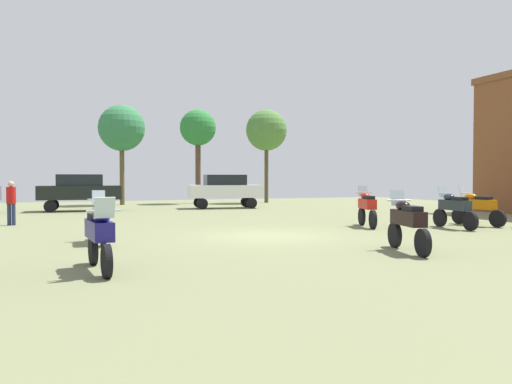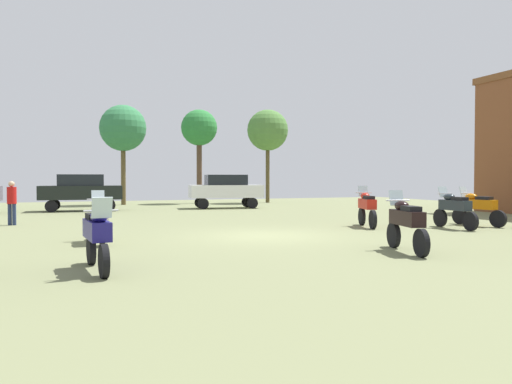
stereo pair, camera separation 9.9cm
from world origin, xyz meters
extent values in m
cube|color=#737951|center=(0.00, 0.00, 0.01)|extent=(44.00, 52.00, 0.02)
cylinder|color=black|center=(8.54, 0.97, 0.34)|extent=(0.23, 0.64, 0.63)
cylinder|color=black|center=(8.83, -0.61, 0.34)|extent=(0.23, 0.64, 0.63)
cube|color=#CE6E0B|center=(8.69, 0.18, 0.83)|extent=(0.60, 1.40, 0.36)
ellipsoid|color=#CE6E0B|center=(8.63, 0.48, 1.11)|extent=(0.40, 0.53, 0.24)
cube|color=black|center=(8.73, -0.06, 1.07)|extent=(0.40, 0.61, 0.12)
cube|color=silver|center=(8.57, 0.81, 1.29)|extent=(0.38, 0.21, 0.39)
cylinder|color=#B7B7BC|center=(8.59, 0.71, 1.23)|extent=(0.62, 0.15, 0.04)
cylinder|color=black|center=(2.10, -3.61, 0.35)|extent=(0.27, 0.66, 0.65)
cylinder|color=black|center=(1.73, -5.13, 0.35)|extent=(0.27, 0.66, 0.65)
cube|color=black|center=(1.92, -4.37, 0.85)|extent=(0.66, 1.38, 0.36)
ellipsoid|color=black|center=(1.99, -4.08, 1.13)|extent=(0.42, 0.54, 0.24)
cube|color=black|center=(1.86, -4.60, 1.09)|extent=(0.42, 0.61, 0.12)
cube|color=silver|center=(2.07, -3.75, 1.31)|extent=(0.39, 0.23, 0.39)
cylinder|color=#B7B7BC|center=(2.04, -3.85, 1.25)|extent=(0.61, 0.18, 0.04)
cylinder|color=black|center=(-5.15, -5.03, 0.33)|extent=(0.18, 0.63, 0.62)
cylinder|color=black|center=(-5.30, -3.48, 0.33)|extent=(0.18, 0.63, 0.62)
cube|color=navy|center=(-5.23, -4.25, 0.82)|extent=(0.49, 1.35, 0.36)
ellipsoid|color=navy|center=(-5.20, -4.55, 1.10)|extent=(0.37, 0.51, 0.24)
cube|color=black|center=(-5.25, -4.02, 1.06)|extent=(0.35, 0.59, 0.12)
cube|color=silver|center=(-5.16, -4.88, 1.28)|extent=(0.37, 0.19, 0.39)
cylinder|color=#B7B7BC|center=(-5.17, -4.78, 1.22)|extent=(0.62, 0.10, 0.04)
cylinder|color=black|center=(-4.95, 0.87, 0.33)|extent=(0.13, 0.61, 0.61)
cylinder|color=black|center=(-4.92, -0.69, 0.33)|extent=(0.13, 0.61, 0.61)
cube|color=silver|center=(-4.94, 0.09, 0.81)|extent=(0.38, 1.33, 0.36)
ellipsoid|color=silver|center=(-4.94, 0.38, 1.09)|extent=(0.33, 0.49, 0.24)
cube|color=black|center=(-4.93, -0.15, 1.05)|extent=(0.31, 0.56, 0.12)
cube|color=silver|center=(-4.95, 0.72, 1.27)|extent=(0.36, 0.16, 0.39)
cylinder|color=#B7B7BC|center=(-4.94, 0.62, 1.21)|extent=(0.62, 0.05, 0.04)
cylinder|color=black|center=(7.11, 0.41, 0.35)|extent=(0.15, 0.66, 0.66)
cylinder|color=black|center=(7.04, -1.14, 0.35)|extent=(0.15, 0.66, 0.66)
cube|color=#232C32|center=(7.07, -0.36, 0.86)|extent=(0.42, 1.34, 0.36)
ellipsoid|color=#232C32|center=(7.08, -0.07, 1.14)|extent=(0.34, 0.49, 0.24)
cube|color=black|center=(7.06, -0.59, 1.10)|extent=(0.32, 0.57, 0.12)
cube|color=silver|center=(7.10, 0.26, 1.32)|extent=(0.37, 0.17, 0.39)
cylinder|color=#B7B7BC|center=(7.09, 0.17, 1.26)|extent=(0.62, 0.06, 0.04)
cylinder|color=black|center=(4.74, 1.98, 0.36)|extent=(0.32, 0.68, 0.67)
cylinder|color=black|center=(4.29, 0.57, 0.36)|extent=(0.32, 0.68, 0.67)
cube|color=red|center=(4.52, 1.27, 0.87)|extent=(0.73, 1.30, 0.36)
ellipsoid|color=red|center=(4.60, 1.54, 1.15)|extent=(0.45, 0.56, 0.24)
cube|color=black|center=(4.45, 1.07, 1.11)|extent=(0.46, 0.63, 0.12)
cube|color=silver|center=(4.70, 1.84, 1.33)|extent=(0.39, 0.26, 0.39)
cylinder|color=#B7B7BC|center=(4.67, 1.75, 1.27)|extent=(0.60, 0.22, 0.04)
cylinder|color=black|center=(-6.62, 13.81, 0.34)|extent=(0.65, 0.26, 0.64)
cylinder|color=black|center=(-6.52, 15.24, 0.34)|extent=(0.65, 0.26, 0.64)
cylinder|color=black|center=(-3.70, 13.61, 0.34)|extent=(0.65, 0.26, 0.64)
cylinder|color=black|center=(-3.61, 15.05, 0.34)|extent=(0.65, 0.26, 0.64)
cube|color=black|center=(-5.11, 14.43, 1.03)|extent=(4.41, 2.09, 0.75)
cube|color=black|center=(-5.11, 14.43, 1.71)|extent=(2.47, 1.74, 0.61)
cylinder|color=black|center=(1.50, 13.52, 0.34)|extent=(0.66, 0.29, 0.64)
cylinder|color=black|center=(1.67, 14.95, 0.34)|extent=(0.66, 0.29, 0.64)
cylinder|color=black|center=(4.41, 13.17, 0.34)|extent=(0.66, 0.29, 0.64)
cylinder|color=black|center=(4.58, 14.60, 0.34)|extent=(0.66, 0.29, 0.64)
cube|color=white|center=(3.04, 14.06, 1.03)|extent=(4.48, 2.29, 0.75)
cube|color=black|center=(3.04, 14.06, 1.71)|extent=(2.53, 1.85, 0.61)
cylinder|color=navy|center=(-7.86, 6.70, 0.43)|extent=(0.14, 0.14, 0.82)
cylinder|color=navy|center=(-7.70, 6.64, 0.43)|extent=(0.14, 0.14, 0.82)
cylinder|color=#B51513|center=(-7.78, 6.67, 1.16)|extent=(0.44, 0.44, 0.65)
sphere|color=tan|center=(-7.78, 6.67, 1.60)|extent=(0.22, 0.22, 0.22)
cylinder|color=brown|center=(7.89, 19.37, 2.33)|extent=(0.28, 0.28, 4.63)
sphere|color=#4D7E38|center=(7.89, 19.37, 5.32)|extent=(3.00, 3.00, 3.00)
cylinder|color=brown|center=(2.99, 20.32, 2.44)|extent=(0.38, 0.38, 4.83)
sphere|color=#2B7B36|center=(2.99, 20.32, 5.43)|extent=(2.57, 2.57, 2.57)
cylinder|color=brown|center=(-2.32, 20.08, 2.25)|extent=(0.31, 0.31, 4.47)
sphere|color=#327A47|center=(-2.32, 20.08, 5.19)|extent=(3.10, 3.10, 3.10)
camera|label=1|loc=(-5.80, -14.21, 1.82)|focal=34.73mm
camera|label=2|loc=(-5.71, -14.25, 1.82)|focal=34.73mm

